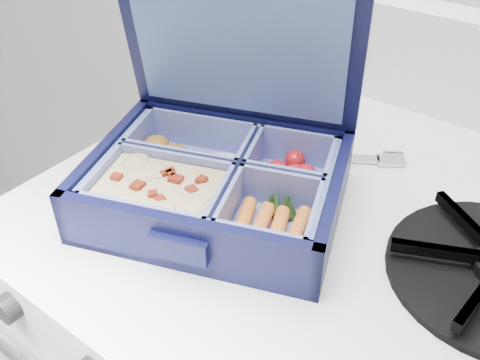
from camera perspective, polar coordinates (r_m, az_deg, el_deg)
The scene contains 3 objects.
bento_box at distance 0.52m, azimuth -2.52°, elevation -0.41°, with size 0.24×0.19×0.06m, color black, non-canonical shape.
burner_grate_rear at distance 0.74m, azimuth 2.26°, elevation 9.92°, with size 0.16×0.16×0.02m, color black.
fork at distance 0.61m, azimuth 7.81°, elevation 2.42°, with size 0.02×0.18×0.01m, color #BABABA, non-canonical shape.
Camera 1 is at (0.06, 1.31, 1.15)m, focal length 40.00 mm.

